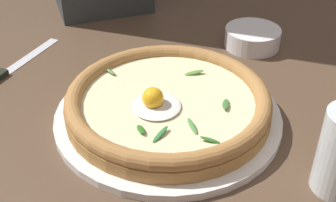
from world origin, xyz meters
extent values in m
cube|color=brown|center=(0.00, 0.00, -0.01)|extent=(2.40, 2.40, 0.03)
cylinder|color=white|center=(-0.01, 0.01, 0.01)|extent=(0.33, 0.33, 0.01)
cylinder|color=#AE7B3F|center=(-0.01, 0.01, 0.02)|extent=(0.30, 0.30, 0.02)
torus|color=#AA763F|center=(-0.01, 0.01, 0.04)|extent=(0.30, 0.30, 0.02)
cylinder|color=#F4ECB8|center=(-0.01, 0.01, 0.03)|extent=(0.25, 0.25, 0.00)
ellipsoid|color=white|center=(-0.03, 0.03, 0.04)|extent=(0.07, 0.07, 0.01)
sphere|color=yellow|center=(-0.03, 0.03, 0.05)|extent=(0.03, 0.03, 0.03)
ellipsoid|color=#31752B|center=(-0.12, -0.02, 0.04)|extent=(0.02, 0.03, 0.01)
ellipsoid|color=#4B873E|center=(-0.09, -0.01, 0.04)|extent=(0.03, 0.01, 0.01)
ellipsoid|color=#307436|center=(-0.09, 0.04, 0.04)|extent=(0.03, 0.03, 0.01)
ellipsoid|color=#417637|center=(-0.05, -0.07, 0.04)|extent=(0.03, 0.02, 0.01)
ellipsoid|color=#5D894D|center=(0.08, 0.08, 0.04)|extent=(0.03, 0.02, 0.01)
ellipsoid|color=#5A8F37|center=(0.04, -0.05, 0.04)|extent=(0.01, 0.03, 0.01)
ellipsoid|color=#2E7022|center=(-0.08, 0.06, 0.04)|extent=(0.02, 0.01, 0.01)
cylinder|color=white|center=(0.17, -0.20, 0.02)|extent=(0.10, 0.10, 0.04)
cube|color=silver|center=(0.23, 0.21, 0.00)|extent=(0.12, 0.10, 0.00)
camera|label=1|loc=(-0.53, 0.14, 0.40)|focal=47.82mm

